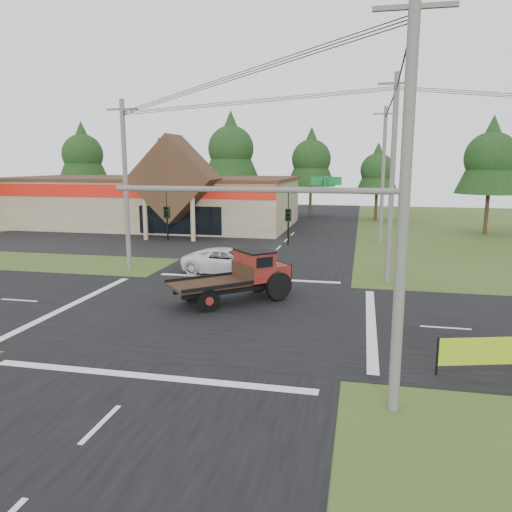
# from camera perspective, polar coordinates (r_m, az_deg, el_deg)

# --- Properties ---
(ground) EXTENTS (120.00, 120.00, 0.00)m
(ground) POSITION_cam_1_polar(r_m,az_deg,el_deg) (22.83, -4.95, -6.54)
(ground) COLOR #384C1B
(ground) RESTS_ON ground
(road_ns) EXTENTS (12.00, 120.00, 0.02)m
(road_ns) POSITION_cam_1_polar(r_m,az_deg,el_deg) (22.83, -4.95, -6.52)
(road_ns) COLOR black
(road_ns) RESTS_ON ground
(road_ew) EXTENTS (120.00, 12.00, 0.02)m
(road_ew) POSITION_cam_1_polar(r_m,az_deg,el_deg) (22.83, -4.95, -6.51)
(road_ew) COLOR black
(road_ew) RESTS_ON ground
(parking_apron) EXTENTS (28.00, 14.00, 0.02)m
(parking_apron) POSITION_cam_1_polar(r_m,az_deg,el_deg) (45.29, -14.94, 1.75)
(parking_apron) COLOR black
(parking_apron) RESTS_ON ground
(cvs_building) EXTENTS (30.40, 18.20, 9.19)m
(cvs_building) POSITION_cam_1_polar(r_m,az_deg,el_deg) (55.21, -11.69, 6.31)
(cvs_building) COLOR gray
(cvs_building) RESTS_ON ground
(traffic_signal_mast) EXTENTS (8.12, 0.24, 7.00)m
(traffic_signal_mast) POSITION_cam_1_polar(r_m,az_deg,el_deg) (13.55, 9.18, 0.72)
(traffic_signal_mast) COLOR #595651
(traffic_signal_mast) RESTS_ON ground
(utility_pole_nr) EXTENTS (2.00, 0.30, 11.00)m
(utility_pole_nr) POSITION_cam_1_polar(r_m,az_deg,el_deg) (13.43, 16.55, 5.55)
(utility_pole_nr) COLOR #595651
(utility_pole_nr) RESTS_ON ground
(utility_pole_nw) EXTENTS (2.00, 0.30, 10.50)m
(utility_pole_nw) POSITION_cam_1_polar(r_m,az_deg,el_deg) (32.29, -14.68, 7.91)
(utility_pole_nw) COLOR #595651
(utility_pole_nw) RESTS_ON ground
(utility_pole_ne) EXTENTS (2.00, 0.30, 11.50)m
(utility_pole_ne) POSITION_cam_1_polar(r_m,az_deg,el_deg) (28.90, 15.30, 8.60)
(utility_pole_ne) COLOR #595651
(utility_pole_ne) RESTS_ON ground
(utility_pole_n) EXTENTS (2.00, 0.30, 11.20)m
(utility_pole_n) POSITION_cam_1_polar(r_m,az_deg,el_deg) (42.88, 14.32, 8.99)
(utility_pole_n) COLOR #595651
(utility_pole_n) RESTS_ON ground
(tree_row_a) EXTENTS (6.72, 6.72, 12.12)m
(tree_row_a) POSITION_cam_1_polar(r_m,az_deg,el_deg) (70.94, -19.22, 11.12)
(tree_row_a) COLOR #332316
(tree_row_a) RESTS_ON ground
(tree_row_b) EXTENTS (5.60, 5.60, 10.10)m
(tree_row_b) POSITION_cam_1_polar(r_m,az_deg,el_deg) (68.19, -10.93, 10.42)
(tree_row_b) COLOR #332316
(tree_row_b) RESTS_ON ground
(tree_row_c) EXTENTS (7.28, 7.28, 13.13)m
(tree_row_c) POSITION_cam_1_polar(r_m,az_deg,el_deg) (64.03, -2.89, 12.40)
(tree_row_c) COLOR #332316
(tree_row_c) RESTS_ON ground
(tree_row_d) EXTENTS (6.16, 6.16, 11.11)m
(tree_row_d) POSITION_cam_1_polar(r_m,az_deg,el_deg) (63.18, 6.33, 11.15)
(tree_row_d) COLOR #332316
(tree_row_d) RESTS_ON ground
(tree_row_e) EXTENTS (5.04, 5.04, 9.09)m
(tree_row_e) POSITION_cam_1_polar(r_m,az_deg,el_deg) (60.87, 13.73, 9.68)
(tree_row_e) COLOR #332316
(tree_row_e) RESTS_ON ground
(tree_side_ne) EXTENTS (6.16, 6.16, 11.11)m
(tree_side_ne) POSITION_cam_1_polar(r_m,az_deg,el_deg) (52.14, 25.31, 10.35)
(tree_side_ne) COLOR #332316
(tree_side_ne) RESTS_ON ground
(antique_flatbed_truck) EXTENTS (6.06, 5.74, 2.53)m
(antique_flatbed_truck) POSITION_cam_1_polar(r_m,az_deg,el_deg) (24.29, -2.67, -2.38)
(antique_flatbed_truck) COLOR #5F0D16
(antique_flatbed_truck) RESTS_ON ground
(roadside_banner) EXTENTS (3.64, 1.12, 1.28)m
(roadside_banner) POSITION_cam_1_polar(r_m,az_deg,el_deg) (18.02, 25.45, -10.18)
(roadside_banner) COLOR #94B918
(roadside_banner) RESTS_ON ground
(white_pickup) EXTENTS (5.68, 2.83, 1.55)m
(white_pickup) POSITION_cam_1_polar(r_m,az_deg,el_deg) (30.68, -3.21, -0.57)
(white_pickup) COLOR white
(white_pickup) RESTS_ON ground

